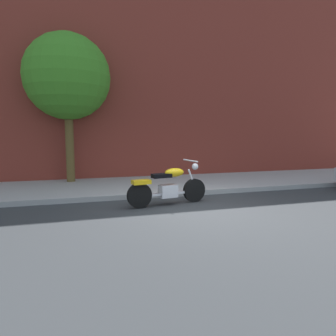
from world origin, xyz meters
TOP-DOWN VIEW (x-y plane):
  - ground_plane at (0.00, 0.00)m, footprint 60.00×60.00m
  - sidewalk at (0.00, 3.24)m, footprint 25.03×3.38m
  - building_facade at (0.00, 5.18)m, footprint 25.03×0.50m
  - motorcycle at (-0.54, 0.68)m, footprint 2.13×0.73m
  - street_tree at (-2.92, 4.38)m, footprint 2.83×2.83m

SIDE VIEW (x-z plane):
  - ground_plane at x=0.00m, z-range 0.00..0.00m
  - sidewalk at x=0.00m, z-range 0.00..0.14m
  - motorcycle at x=-0.54m, z-range -0.10..1.01m
  - street_tree at x=-2.92m, z-range 1.10..6.16m
  - building_facade at x=0.00m, z-range 0.00..8.18m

